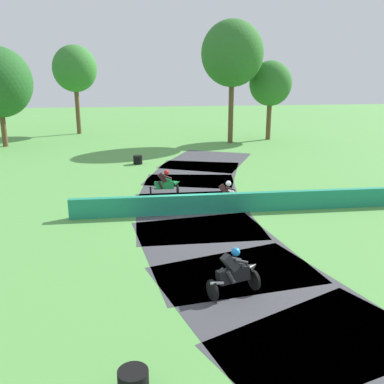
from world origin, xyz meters
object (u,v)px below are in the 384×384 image
Objects in this scene: tire_stack_near at (138,160)px; tire_stack_mid_b at (133,384)px; tire_stack_mid_a at (94,210)px; motorcycle_chase_white at (227,196)px; motorcycle_trailing_black at (235,272)px; motorcycle_lead_green at (165,184)px.

tire_stack_near is 22.21m from tire_stack_mid_b.
motorcycle_chase_white is at bearing -1.51° from tire_stack_mid_a.
motorcycle_trailing_black is at bearing -59.13° from tire_stack_mid_a.
tire_stack_near is at bearing 110.61° from motorcycle_chase_white.
tire_stack_mid_a is 1.09× the size of tire_stack_mid_b.
motorcycle_lead_green is 2.70× the size of tire_stack_mid_b.
motorcycle_lead_green and motorcycle_trailing_black have the same top height.
tire_stack_near is at bearing 99.22° from motorcycle_lead_green.
tire_stack_mid_a is (-6.15, 0.16, -0.44)m from motorcycle_chase_white.
motorcycle_trailing_black is 4.83m from tire_stack_mid_b.
motorcycle_trailing_black is (-1.45, -7.70, 0.02)m from motorcycle_chase_white.
motorcycle_chase_white is 6.17m from tire_stack_mid_a.
tire_stack_near is 0.92× the size of tire_stack_mid_a.
motorcycle_chase_white is at bearing -69.39° from tire_stack_near.
motorcycle_lead_green reaches higher than tire_stack_mid_b.
motorcycle_chase_white reaches higher than tire_stack_mid_a.
motorcycle_trailing_black reaches higher than motorcycle_chase_white.
tire_stack_mid_b reaches higher than tire_stack_mid_a.
motorcycle_lead_green is 1.00× the size of motorcycle_chase_white.
tire_stack_mid_b is (-4.41, -11.49, -0.34)m from motorcycle_chase_white.
motorcycle_lead_green is at bearing 96.98° from motorcycle_trailing_black.
tire_stack_mid_a is at bearing -144.97° from motorcycle_lead_green.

